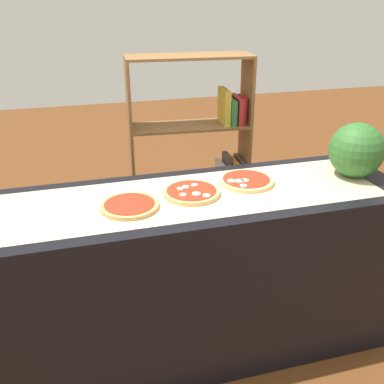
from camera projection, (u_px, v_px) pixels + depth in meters
ground_plane at (192, 341)px, 2.60m from camera, size 12.00×12.00×0.00m
counter at (192, 275)px, 2.40m from camera, size 2.20×0.67×0.94m
parchment_paper at (192, 195)px, 2.21m from camera, size 1.90×0.52×0.00m
pizza_plain_0 at (130, 206)px, 2.08m from camera, size 0.27×0.27×0.02m
pizza_mozzarella_1 at (191, 192)px, 2.21m from camera, size 0.28×0.28×0.03m
pizza_mozzarella_2 at (246, 181)px, 2.34m from camera, size 0.28×0.28×0.03m
watermelon at (357, 150)px, 2.38m from camera, size 0.29×0.29×0.29m
bookshelf at (204, 163)px, 3.33m from camera, size 0.88×0.36×1.46m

